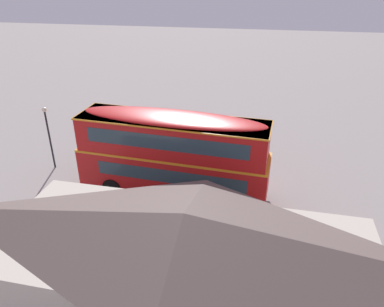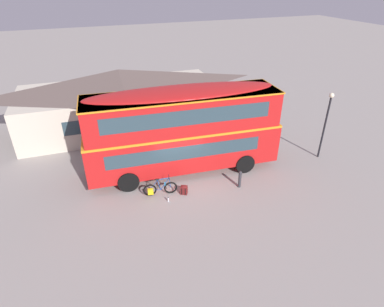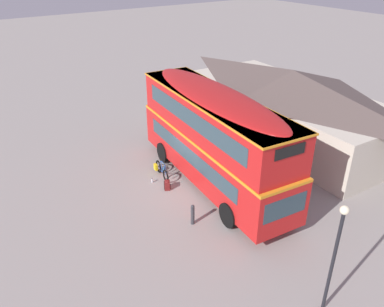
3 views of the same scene
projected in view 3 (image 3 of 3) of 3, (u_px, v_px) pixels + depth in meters
ground_plane at (192, 182)px, 19.52m from camera, size 120.00×120.00×0.00m
double_decker_bus at (214, 135)px, 18.22m from camera, size 10.62×3.43×4.79m
touring_bicycle at (161, 170)px, 19.84m from camera, size 1.72×0.49×1.01m
backpack_on_ground at (167, 185)px, 18.83m from camera, size 0.42×0.40×0.49m
water_bottle_clear_plastic at (152, 181)px, 19.43m from camera, size 0.07×0.07×0.25m
pub_building at (289, 103)px, 23.61m from camera, size 14.37×6.75×4.14m
street_lamp at (336, 248)px, 11.48m from camera, size 0.28×0.28×4.08m
kerb_bollard at (193, 214)px, 16.33m from camera, size 0.16×0.16×0.97m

